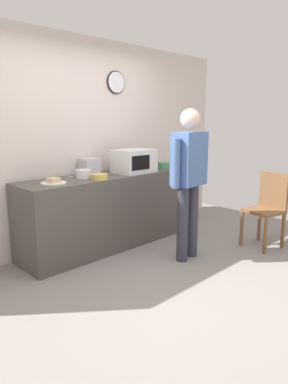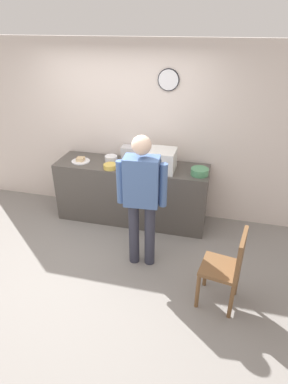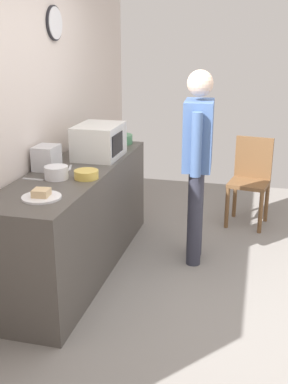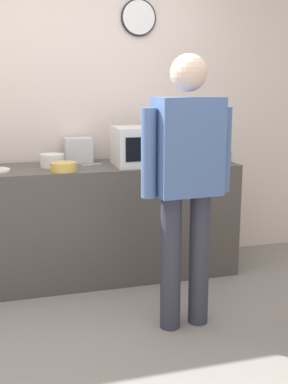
{
  "view_description": "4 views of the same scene",
  "coord_description": "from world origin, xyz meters",
  "px_view_note": "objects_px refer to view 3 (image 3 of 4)",
  "views": [
    {
      "loc": [
        -2.48,
        -2.17,
        1.6
      ],
      "look_at": [
        0.4,
        0.74,
        0.75
      ],
      "focal_mm": 32.84,
      "sensor_mm": 36.0,
      "label": 1
    },
    {
      "loc": [
        1.43,
        -2.9,
        2.79
      ],
      "look_at": [
        0.51,
        0.76,
        0.75
      ],
      "focal_mm": 29.82,
      "sensor_mm": 36.0,
      "label": 2
    },
    {
      "loc": [
        -3.33,
        -0.26,
        1.98
      ],
      "look_at": [
        0.38,
        0.67,
        0.7
      ],
      "focal_mm": 43.79,
      "sensor_mm": 36.0,
      "label": 3
    },
    {
      "loc": [
        -0.42,
        -2.44,
        1.52
      ],
      "look_at": [
        0.47,
        0.69,
        0.8
      ],
      "focal_mm": 44.56,
      "sensor_mm": 36.0,
      "label": 4
    }
  ],
  "objects_px": {
    "spoon_utensil": "(70,168)",
    "toaster": "(47,158)",
    "cereal_bowl": "(121,139)",
    "wooden_chair": "(251,177)",
    "salad_bowl": "(56,173)",
    "microwave": "(99,141)",
    "fork_utensil": "(33,179)",
    "sandwich_plate": "(41,196)",
    "person_standing": "(198,154)",
    "mixing_bowl": "(86,174)"
  },
  "relations": [
    {
      "from": "toaster",
      "to": "fork_utensil",
      "type": "xyz_separation_m",
      "value": [
        -0.3,
        -0.02,
        -0.1
      ]
    },
    {
      "from": "toaster",
      "to": "wooden_chair",
      "type": "xyz_separation_m",
      "value": [
        1.54,
        -1.63,
        -0.5
      ]
    },
    {
      "from": "microwave",
      "to": "spoon_utensil",
      "type": "xyz_separation_m",
      "value": [
        -0.41,
        0.12,
        -0.15
      ]
    },
    {
      "from": "mixing_bowl",
      "to": "spoon_utensil",
      "type": "distance_m",
      "value": 0.34
    },
    {
      "from": "microwave",
      "to": "mixing_bowl",
      "type": "distance_m",
      "value": 0.68
    },
    {
      "from": "sandwich_plate",
      "to": "wooden_chair",
      "type": "bearing_deg",
      "value": -31.44
    },
    {
      "from": "salad_bowl",
      "to": "cereal_bowl",
      "type": "bearing_deg",
      "value": -5.43
    },
    {
      "from": "sandwich_plate",
      "to": "cereal_bowl",
      "type": "xyz_separation_m",
      "value": [
        1.77,
        -0.04,
        0.03
      ]
    },
    {
      "from": "microwave",
      "to": "mixing_bowl",
      "type": "bearing_deg",
      "value": -169.6
    },
    {
      "from": "salad_bowl",
      "to": "cereal_bowl",
      "type": "height_order",
      "value": "salad_bowl"
    },
    {
      "from": "sandwich_plate",
      "to": "fork_utensil",
      "type": "distance_m",
      "value": 0.46
    },
    {
      "from": "salad_bowl",
      "to": "person_standing",
      "type": "distance_m",
      "value": 1.23
    },
    {
      "from": "cereal_bowl",
      "to": "wooden_chair",
      "type": "bearing_deg",
      "value": -71.09
    },
    {
      "from": "microwave",
      "to": "cereal_bowl",
      "type": "xyz_separation_m",
      "value": [
        0.6,
        -0.02,
        -0.1
      ]
    },
    {
      "from": "person_standing",
      "to": "wooden_chair",
      "type": "bearing_deg",
      "value": -23.26
    },
    {
      "from": "fork_utensil",
      "to": "wooden_chair",
      "type": "distance_m",
      "value": 2.48
    },
    {
      "from": "mixing_bowl",
      "to": "spoon_utensil",
      "type": "bearing_deg",
      "value": 44.21
    },
    {
      "from": "toaster",
      "to": "mixing_bowl",
      "type": "bearing_deg",
      "value": -112.1
    },
    {
      "from": "person_standing",
      "to": "wooden_chair",
      "type": "relative_size",
      "value": 1.82
    },
    {
      "from": "sandwich_plate",
      "to": "person_standing",
      "type": "distance_m",
      "value": 1.49
    },
    {
      "from": "cereal_bowl",
      "to": "fork_utensil",
      "type": "distance_m",
      "value": 1.42
    },
    {
      "from": "sandwich_plate",
      "to": "toaster",
      "type": "bearing_deg",
      "value": 22.06
    },
    {
      "from": "wooden_chair",
      "to": "salad_bowl",
      "type": "bearing_deg",
      "value": 140.72
    },
    {
      "from": "salad_bowl",
      "to": "toaster",
      "type": "height_order",
      "value": "toaster"
    },
    {
      "from": "sandwich_plate",
      "to": "mixing_bowl",
      "type": "distance_m",
      "value": 0.53
    },
    {
      "from": "salad_bowl",
      "to": "spoon_utensil",
      "type": "distance_m",
      "value": 0.31
    },
    {
      "from": "sandwich_plate",
      "to": "salad_bowl",
      "type": "height_order",
      "value": "salad_bowl"
    },
    {
      "from": "sandwich_plate",
      "to": "salad_bowl",
      "type": "relative_size",
      "value": 1.48
    },
    {
      "from": "microwave",
      "to": "toaster",
      "type": "height_order",
      "value": "microwave"
    },
    {
      "from": "spoon_utensil",
      "to": "toaster",
      "type": "bearing_deg",
      "value": 115.28
    },
    {
      "from": "sandwich_plate",
      "to": "salad_bowl",
      "type": "xyz_separation_m",
      "value": [
        0.45,
        0.09,
        0.03
      ]
    },
    {
      "from": "mixing_bowl",
      "to": "person_standing",
      "type": "bearing_deg",
      "value": -49.49
    },
    {
      "from": "spoon_utensil",
      "to": "wooden_chair",
      "type": "distance_m",
      "value": 2.11
    },
    {
      "from": "toaster",
      "to": "wooden_chair",
      "type": "distance_m",
      "value": 2.3
    },
    {
      "from": "fork_utensil",
      "to": "spoon_utensil",
      "type": "height_order",
      "value": "same"
    },
    {
      "from": "person_standing",
      "to": "wooden_chair",
      "type": "height_order",
      "value": "person_standing"
    },
    {
      "from": "mixing_bowl",
      "to": "wooden_chair",
      "type": "distance_m",
      "value": 2.15
    },
    {
      "from": "microwave",
      "to": "sandwich_plate",
      "type": "xyz_separation_m",
      "value": [
        -1.17,
        0.01,
        -0.13
      ]
    },
    {
      "from": "fork_utensil",
      "to": "person_standing",
      "type": "distance_m",
      "value": 1.41
    },
    {
      "from": "microwave",
      "to": "fork_utensil",
      "type": "bearing_deg",
      "value": 161.32
    },
    {
      "from": "salad_bowl",
      "to": "fork_utensil",
      "type": "height_order",
      "value": "salad_bowl"
    },
    {
      "from": "sandwich_plate",
      "to": "spoon_utensil",
      "type": "distance_m",
      "value": 0.77
    },
    {
      "from": "microwave",
      "to": "cereal_bowl",
      "type": "bearing_deg",
      "value": -2.22
    },
    {
      "from": "salad_bowl",
      "to": "wooden_chair",
      "type": "xyz_separation_m",
      "value": [
        1.77,
        -1.45,
        -0.45
      ]
    },
    {
      "from": "microwave",
      "to": "toaster",
      "type": "distance_m",
      "value": 0.57
    },
    {
      "from": "toaster",
      "to": "fork_utensil",
      "type": "height_order",
      "value": "toaster"
    },
    {
      "from": "microwave",
      "to": "wooden_chair",
      "type": "height_order",
      "value": "microwave"
    },
    {
      "from": "sandwich_plate",
      "to": "wooden_chair",
      "type": "height_order",
      "value": "sandwich_plate"
    },
    {
      "from": "microwave",
      "to": "spoon_utensil",
      "type": "bearing_deg",
      "value": 164.07
    },
    {
      "from": "salad_bowl",
      "to": "spoon_utensil",
      "type": "relative_size",
      "value": 1.08
    }
  ]
}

